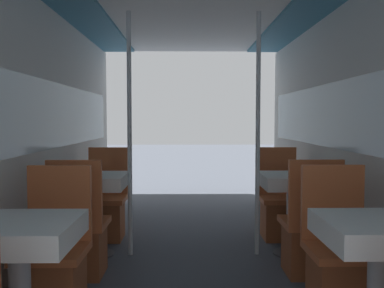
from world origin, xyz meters
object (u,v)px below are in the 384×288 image
Objects in this scene: dining_table_right_0 at (379,244)px; chair_right_near_1 at (309,240)px; chair_left_near_1 at (80,241)px; chair_right_far_1 at (279,211)px; support_pole_right_1 at (258,135)px; support_pole_left_1 at (130,135)px; dining_table_right_1 at (293,188)px; chair_left_far_1 at (106,211)px; chair_right_far_0 at (340,271)px; dining_table_left_1 at (94,188)px; chair_left_far_0 at (53,272)px; dining_table_left_0 at (19,245)px.

chair_right_near_1 reaches higher than dining_table_right_0.
chair_right_near_1 is at bearing 0.00° from chair_left_near_1.
chair_right_far_1 is 0.43× the size of support_pole_right_1.
dining_table_right_1 is (1.53, -0.00, -0.50)m from support_pole_left_1.
dining_table_right_1 is at bearing 90.00° from chair_right_near_1.
chair_left_near_1 is 1.10m from chair_left_far_1.
chair_left_near_1 is 2.17m from chair_right_far_1.
support_pole_right_1 is at bearing 100.45° from dining_table_right_0.
chair_right_far_0 is 0.71m from chair_right_near_1.
chair_left_far_1 is 1.00× the size of chair_right_far_1.
dining_table_right_1 is at bearing -90.00° from chair_right_far_0.
dining_table_left_1 and dining_table_right_1 have the same top height.
chair_left_near_1 reaches higher than dining_table_right_0.
support_pole_right_1 is at bearing 180.00° from dining_table_right_1.
chair_right_far_0 is at bearing 90.00° from chair_right_far_1.
chair_left_far_0 reaches higher than dining_table_right_0.
chair_right_near_1 is (1.87, 1.26, -0.34)m from dining_table_left_0.
dining_table_left_0 is 1.87m from dining_table_right_0.
support_pole_left_1 is at bearing -39.42° from chair_right_far_0.
chair_left_far_0 is at bearing -140.58° from support_pole_right_1.
dining_table_right_1 is 0.79× the size of chair_right_far_1.
dining_table_right_0 is at bearing -49.76° from support_pole_left_1.
chair_left_near_1 is 1.00× the size of chair_right_far_0.
chair_right_far_1 is at bearing 58.80° from support_pole_right_1.
dining_table_right_0 is at bearing -44.14° from dining_table_left_1.
chair_right_near_1 reaches higher than dining_table_right_1.
dining_table_right_0 is at bearing 90.00° from chair_right_far_0.
support_pole_left_1 is 1.20m from support_pole_right_1.
dining_table_right_1 is 0.34× the size of support_pole_right_1.
chair_right_far_1 is at bearing -180.00° from chair_left_far_1.
dining_table_left_0 is at bearing -130.24° from support_pole_right_1.
support_pole_right_1 is at bearing 0.00° from dining_table_left_1.
chair_left_far_1 is (0.00, 1.10, 0.00)m from chair_left_near_1.
chair_left_near_1 is at bearing -20.78° from chair_right_far_0.
chair_right_far_1 is at bearing 19.79° from support_pole_left_1.
chair_left_far_0 is 2.28m from dining_table_right_1.
chair_left_far_0 is 1.00× the size of chair_right_far_1.
dining_table_left_1 is at bearing 163.54° from chair_right_near_1.
dining_table_left_0 is 1.31m from chair_left_near_1.
dining_table_right_1 is 0.79× the size of chair_right_near_1.
chair_left_far_0 is 1.00× the size of chair_left_near_1.
chair_right_near_1 is (0.00, 0.71, 0.00)m from chair_right_far_0.
support_pole_right_1 is at bearing 19.79° from chair_left_near_1.
dining_table_left_0 is at bearing -90.00° from dining_table_left_1.
chair_left_near_1 is at bearing 90.00° from chair_left_far_1.
chair_right_far_0 is at bearing -75.15° from support_pole_right_1.
chair_right_far_0 and chair_right_far_1 have the same top height.
dining_table_right_1 is at bearing -0.00° from support_pole_right_1.
chair_right_far_0 is (1.87, -1.81, 0.00)m from chair_left_far_1.
dining_table_left_1 is 0.60m from support_pole_left_1.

